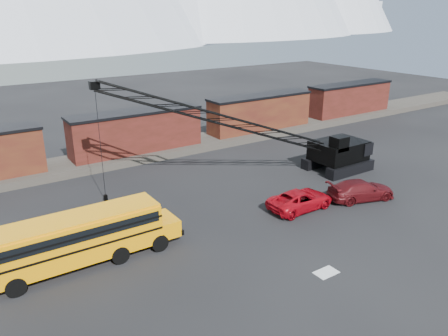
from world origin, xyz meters
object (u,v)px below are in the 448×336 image
object	(u,v)px
maroon_suv	(361,190)
crawler_crane	(228,121)
school_bus	(81,237)
red_pickup	(300,200)

from	to	relation	value
maroon_suv	crawler_crane	distance (m)	12.09
school_bus	maroon_suv	distance (m)	21.63
maroon_suv	school_bus	bearing A→B (deg)	99.05
red_pickup	maroon_suv	size ratio (longest dim) A/B	0.98
maroon_suv	crawler_crane	bearing A→B (deg)	56.86
school_bus	maroon_suv	size ratio (longest dim) A/B	2.12
school_bus	red_pickup	distance (m)	16.23
red_pickup	crawler_crane	bearing A→B (deg)	14.49
maroon_suv	crawler_crane	world-z (taller)	crawler_crane
red_pickup	maroon_suv	distance (m)	5.46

